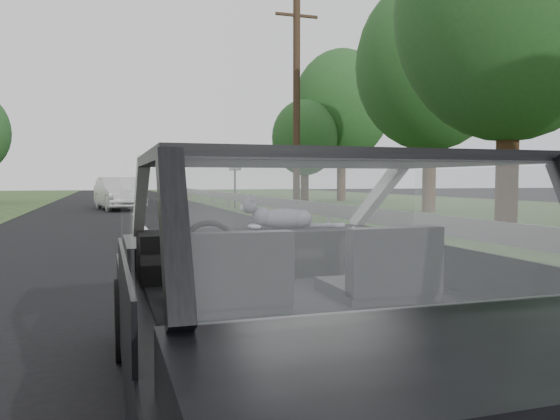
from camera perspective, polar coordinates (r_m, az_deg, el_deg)
ground at (r=3.25m, az=1.39°, el=-20.91°), size 140.00×140.00×0.00m
subject_car at (r=3.03m, az=1.41°, el=-8.29°), size 1.80×4.00×1.45m
dashboard at (r=3.60m, az=-1.85°, el=-4.44°), size 1.58×0.45×0.30m
driver_seat at (r=2.62m, az=-4.84°, el=-6.67°), size 0.50×0.72×0.42m
passenger_seat at (r=2.90m, az=10.85°, el=-5.75°), size 0.50×0.72×0.42m
steering_wheel at (r=3.21m, az=-7.31°, el=-4.13°), size 0.36×0.36×0.04m
cat at (r=3.66m, az=0.37°, el=-0.76°), size 0.52×0.18×0.23m
guardrail at (r=13.87m, az=4.71°, el=0.09°), size 0.05×90.00×0.32m
other_car at (r=25.08m, az=-16.49°, el=1.66°), size 2.42×4.59×1.44m
highway_sign at (r=25.24m, az=-4.73°, el=2.78°), size 0.42×0.89×2.31m
utility_pole at (r=21.37m, az=1.74°, el=10.95°), size 0.33×0.33×8.43m
tree_0 at (r=14.53m, az=22.86°, el=14.10°), size 7.17×7.17×8.28m
tree_1 at (r=23.43m, az=15.43°, el=11.12°), size 6.44×6.44×9.22m
tree_2 at (r=31.98m, az=2.60°, el=6.01°), size 4.40×4.40×5.81m
tree_3 at (r=34.50m, az=6.45°, el=8.55°), size 6.82×6.82×9.12m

